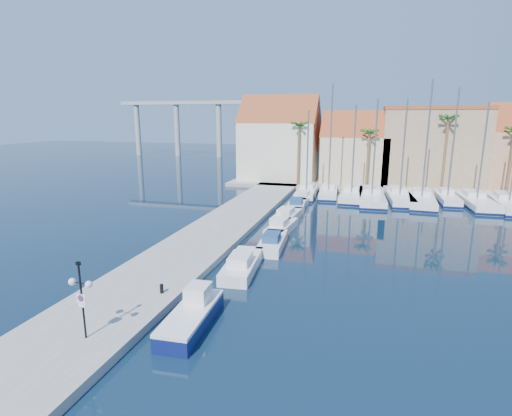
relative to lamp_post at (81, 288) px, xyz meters
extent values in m
plane|color=black|center=(8.06, 3.15, -2.99)|extent=(260.00, 260.00, 0.00)
cube|color=gray|center=(-0.94, 16.65, -2.74)|extent=(6.00, 77.00, 0.50)
cube|color=gray|center=(18.06, 51.15, -2.74)|extent=(54.00, 16.00, 0.50)
cylinder|color=black|center=(0.00, 0.00, -0.59)|extent=(0.09, 0.09, 3.79)
cylinder|color=black|center=(-0.24, 0.02, 0.26)|extent=(0.48, 0.08, 0.05)
cylinder|color=black|center=(0.24, -0.01, 0.26)|extent=(0.48, 0.08, 0.05)
sphere|color=white|center=(-0.47, 0.03, 0.26)|extent=(0.34, 0.34, 0.34)
sphere|color=white|center=(0.47, -0.03, 0.26)|extent=(0.34, 0.34, 0.34)
cube|color=black|center=(0.00, 0.00, 1.21)|extent=(0.22, 0.13, 0.15)
cube|color=white|center=(0.00, -0.05, -0.50)|extent=(0.47, 0.06, 0.47)
cylinder|color=red|center=(0.00, -0.08, -0.45)|extent=(0.32, 0.03, 0.32)
cylinder|color=#1933A5|center=(-0.01, -0.09, -0.45)|extent=(0.23, 0.03, 0.23)
cube|color=white|center=(0.00, -0.05, -0.83)|extent=(0.38, 0.05, 0.13)
cylinder|color=black|center=(1.02, 5.33, -2.22)|extent=(0.22, 0.22, 0.54)
cube|color=#0D1550|center=(3.97, 3.02, -2.59)|extent=(2.03, 5.41, 0.80)
cube|color=white|center=(3.97, 3.02, -2.10)|extent=(2.03, 5.41, 0.18)
cube|color=white|center=(3.91, 4.08, -1.61)|extent=(1.22, 1.48, 0.98)
cube|color=white|center=(4.12, 11.10, -2.59)|extent=(2.51, 6.30, 0.80)
cube|color=white|center=(4.17, 10.49, -1.89)|extent=(1.56, 2.27, 0.60)
cube|color=white|center=(5.00, 16.60, -2.59)|extent=(2.23, 5.76, 0.80)
cube|color=navy|center=(5.04, 16.04, -1.89)|extent=(1.41, 2.06, 0.60)
cube|color=white|center=(4.74, 21.25, -2.59)|extent=(2.22, 5.57, 0.80)
cube|color=white|center=(4.69, 20.71, -1.89)|extent=(1.38, 2.01, 0.60)
cube|color=white|center=(4.38, 25.72, -2.59)|extent=(2.44, 6.29, 0.80)
cube|color=white|center=(4.34, 25.11, -1.89)|extent=(1.54, 2.25, 0.60)
cube|color=white|center=(4.42, 31.04, -2.59)|extent=(2.35, 6.09, 0.80)
cube|color=navy|center=(4.46, 30.44, -1.89)|extent=(1.49, 2.18, 0.60)
cube|color=white|center=(4.66, 35.47, -2.59)|extent=(2.19, 5.59, 0.80)
cube|color=white|center=(4.61, 34.93, -1.89)|extent=(1.38, 2.01, 0.60)
cube|color=white|center=(4.36, 39.06, -2.49)|extent=(2.90, 9.56, 1.00)
cube|color=#0D1742|center=(4.36, 39.06, -2.81)|extent=(2.96, 9.62, 0.28)
cube|color=white|center=(4.31, 40.00, -1.69)|extent=(1.85, 2.91, 0.60)
cylinder|color=slate|center=(4.38, 38.59, 3.18)|extent=(0.20, 0.20, 10.34)
cube|color=white|center=(7.20, 39.92, -2.49)|extent=(2.78, 8.76, 1.00)
cube|color=#0D1742|center=(7.20, 39.92, -2.81)|extent=(2.85, 8.83, 0.28)
cube|color=white|center=(7.15, 40.78, -1.69)|extent=(1.73, 2.68, 0.60)
cylinder|color=slate|center=(7.23, 39.49, 4.84)|extent=(0.20, 0.20, 13.64)
cube|color=white|center=(10.31, 38.89, -2.49)|extent=(2.83, 10.01, 1.00)
cube|color=#0D1742|center=(10.31, 38.89, -2.81)|extent=(2.89, 10.07, 0.28)
cube|color=white|center=(10.33, 39.88, -1.69)|extent=(1.88, 3.03, 0.60)
cylinder|color=slate|center=(10.30, 38.39, 3.49)|extent=(0.20, 0.20, 10.96)
cube|color=white|center=(12.81, 38.21, -2.49)|extent=(3.61, 11.93, 1.00)
cube|color=#0D1742|center=(12.81, 38.21, -2.81)|extent=(3.67, 11.99, 0.28)
cube|color=white|center=(12.76, 39.39, -1.69)|extent=(2.31, 3.63, 0.60)
cylinder|color=slate|center=(12.84, 37.62, 3.82)|extent=(0.20, 0.20, 11.62)
cube|color=white|center=(16.23, 39.20, -2.49)|extent=(3.59, 11.08, 1.00)
cube|color=#0D1742|center=(16.23, 39.20, -2.81)|extent=(3.66, 11.14, 0.28)
cube|color=white|center=(16.15, 40.29, -1.69)|extent=(2.21, 3.40, 0.60)
cylinder|color=slate|center=(16.26, 38.66, 3.85)|extent=(0.20, 0.20, 11.68)
cube|color=white|center=(18.79, 38.39, -2.49)|extent=(3.57, 11.51, 1.00)
cube|color=#0D1742|center=(18.79, 38.39, -2.81)|extent=(3.64, 11.57, 0.28)
cube|color=white|center=(18.86, 39.52, -1.69)|extent=(2.25, 3.52, 0.60)
cylinder|color=slate|center=(18.76, 37.82, 4.88)|extent=(0.20, 0.20, 13.74)
cube|color=white|center=(21.96, 39.95, -2.49)|extent=(2.29, 8.24, 1.00)
cube|color=#0D1742|center=(21.96, 39.95, -2.81)|extent=(2.35, 8.30, 0.28)
cube|color=white|center=(21.94, 40.77, -1.69)|extent=(1.54, 2.49, 0.60)
cylinder|color=slate|center=(21.97, 39.54, 4.51)|extent=(0.20, 0.20, 12.99)
cube|color=white|center=(24.98, 38.92, -2.49)|extent=(3.48, 11.30, 1.00)
cube|color=#0D1742|center=(24.98, 38.92, -2.81)|extent=(3.55, 11.36, 0.28)
cube|color=white|center=(24.92, 40.04, -1.69)|extent=(2.20, 3.45, 0.60)
cylinder|color=slate|center=(25.01, 38.36, 3.60)|extent=(0.20, 0.20, 11.18)
cube|color=white|center=(28.33, 38.52, -2.49)|extent=(3.42, 11.65, 1.00)
cube|color=#0D1742|center=(28.33, 38.52, -2.81)|extent=(3.48, 11.71, 0.28)
cube|color=white|center=(28.37, 39.67, -1.69)|extent=(2.22, 3.54, 0.60)
cube|color=beige|center=(-1.94, 50.15, 2.01)|extent=(12.00, 9.00, 9.00)
cube|color=brown|center=(-1.94, 50.15, 6.51)|extent=(12.30, 9.00, 9.00)
cube|color=#C3AE89|center=(10.06, 50.15, 1.01)|extent=(10.00, 8.00, 7.00)
cube|color=brown|center=(10.06, 50.15, 4.51)|extent=(10.30, 8.00, 8.00)
cube|color=#9A805E|center=(21.06, 51.15, 3.01)|extent=(14.00, 10.00, 11.00)
cube|color=brown|center=(21.06, 51.15, 8.76)|extent=(14.20, 10.20, 0.50)
cylinder|color=brown|center=(2.06, 45.15, 2.01)|extent=(0.36, 0.36, 9.00)
sphere|color=#1F5A19|center=(2.06, 45.15, 6.36)|extent=(2.60, 2.60, 2.60)
cylinder|color=brown|center=(12.06, 45.15, 1.51)|extent=(0.36, 0.36, 8.00)
sphere|color=#1F5A19|center=(12.06, 45.15, 5.36)|extent=(2.60, 2.60, 2.60)
cylinder|color=brown|center=(22.06, 45.15, 2.51)|extent=(0.36, 0.36, 10.00)
sphere|color=#1F5A19|center=(22.06, 45.15, 7.36)|extent=(2.60, 2.60, 2.60)
cylinder|color=brown|center=(30.06, 45.15, 1.76)|extent=(0.36, 0.36, 8.50)
cube|color=#9E9E99|center=(-29.94, 85.15, 11.01)|extent=(48.00, 2.20, 0.90)
cylinder|color=#9E9E99|center=(-49.94, 85.15, 4.01)|extent=(1.40, 1.40, 14.00)
cylinder|color=#9E9E99|center=(-37.94, 85.15, 4.01)|extent=(1.40, 1.40, 14.00)
cylinder|color=#9E9E99|center=(-25.94, 85.15, 4.01)|extent=(1.40, 1.40, 14.00)
cylinder|color=#9E9E99|center=(-13.94, 85.15, 4.01)|extent=(1.40, 1.40, 14.00)
camera|label=1|loc=(12.26, -14.00, 7.65)|focal=28.00mm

